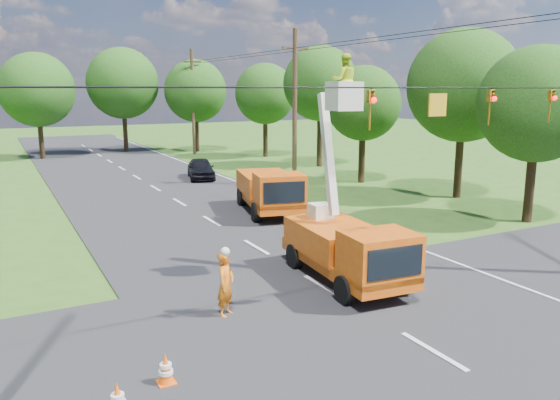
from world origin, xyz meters
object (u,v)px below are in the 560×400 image
traffic_cone_7 (272,199)px  pole_right_mid (295,107)px  traffic_cone_3 (318,225)px  tree_right_b (464,86)px  traffic_cone_2 (307,242)px  second_truck (270,190)px  bucket_truck (347,236)px  pole_right_far (193,101)px  traffic_cone_4 (166,369)px  tree_far_b (123,83)px  tree_right_c (363,104)px  tree_right_d (320,84)px  tree_right_e (265,94)px  tree_far_a (37,90)px  traffic_cone_5 (118,400)px  distant_car (201,169)px  tree_far_c (196,91)px  tree_right_a (537,104)px  ground_worker (226,284)px

traffic_cone_7 → pole_right_mid: 8.10m
traffic_cone_3 → tree_right_b: 13.35m
traffic_cone_2 → second_truck: bearing=75.5°
bucket_truck → pole_right_far: size_ratio=0.74×
second_truck → traffic_cone_4: (-9.47, -13.74, -0.85)m
pole_right_far → tree_far_b: 7.63m
second_truck → tree_far_b: tree_far_b is taller
tree_right_c → tree_right_d: tree_right_d is taller
bucket_truck → tree_far_b: bearing=92.4°
tree_right_b → tree_right_e: bearing=93.0°
tree_right_e → tree_far_a: size_ratio=0.91×
tree_right_c → tree_far_a: bearing=127.2°
pole_right_mid → tree_far_b: 25.65m
pole_right_mid → traffic_cone_4: bearing=-125.7°
pole_right_far → tree_far_b: size_ratio=0.97×
tree_far_b → tree_right_c: bearing=-68.6°
traffic_cone_2 → tree_right_e: bearing=66.7°
tree_right_b → tree_right_d: tree_right_d is taller
bucket_truck → traffic_cone_2: (0.66, 3.68, -1.20)m
tree_right_d → tree_right_e: (-1.00, 8.00, -0.87)m
tree_right_c → tree_far_a: (-18.20, 24.00, 0.88)m
bucket_truck → pole_right_mid: pole_right_mid is taller
bucket_truck → traffic_cone_5: size_ratio=10.36×
distant_car → tree_right_c: 12.18m
tree_right_d → tree_far_b: 21.52m
bucket_truck → second_truck: bearing=82.2°
tree_far_b → tree_far_c: bearing=-24.8°
tree_right_c → tree_right_e: tree_right_e is taller
tree_right_d → traffic_cone_2: bearing=-123.1°
traffic_cone_4 → tree_right_a: 21.29m
tree_right_e → pole_right_far: bearing=136.7°
traffic_cone_4 → traffic_cone_7: same height
tree_right_a → tree_far_b: (-10.50, 39.00, 1.25)m
second_truck → traffic_cone_5: second_truck is taller
tree_far_c → tree_right_d: bearing=-70.5°
tree_right_a → tree_right_c: bearing=91.3°
distant_car → tree_right_c: bearing=-20.7°
traffic_cone_2 → tree_right_d: bearing=56.9°
tree_far_a → tree_far_b: bearing=14.0°
traffic_cone_4 → tree_far_c: tree_far_c is taller
bucket_truck → traffic_cone_7: bucket_truck is taller
traffic_cone_2 → pole_right_far: bearing=78.3°
ground_worker → tree_far_b: 43.49m
traffic_cone_4 → ground_worker: bearing=47.7°
second_truck → pole_right_far: (5.16, 26.64, 3.89)m
tree_right_a → tree_far_c: size_ratio=0.90×
traffic_cone_7 → tree_far_c: 28.11m
ground_worker → distant_car: 24.24m
traffic_cone_5 → pole_right_mid: (15.79, 21.12, 4.75)m
bucket_truck → tree_right_b: size_ratio=0.76×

